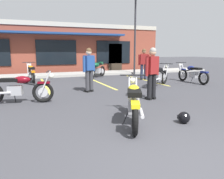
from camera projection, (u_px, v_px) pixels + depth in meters
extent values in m
plane|color=#3D3D42|center=(104.00, 104.00, 6.42)|extent=(80.00, 80.00, 0.00)
cube|color=#A8A59E|center=(61.00, 75.00, 13.70)|extent=(22.00, 1.80, 0.14)
cube|color=brown|center=(52.00, 48.00, 17.27)|extent=(16.08, 5.17, 3.51)
cube|color=#B2AD9E|center=(55.00, 24.00, 14.60)|extent=(16.08, 0.06, 0.30)
cube|color=black|center=(57.00, 52.00, 14.93)|extent=(2.74, 0.06, 1.70)
cube|color=black|center=(114.00, 52.00, 16.51)|extent=(2.74, 0.06, 1.70)
cube|color=#33281E|center=(115.00, 58.00, 16.63)|extent=(1.10, 0.06, 2.10)
cube|color=navy|center=(57.00, 33.00, 14.33)|extent=(9.65, 0.90, 0.12)
cube|color=#DBCC4C|center=(45.00, 85.00, 9.95)|extent=(0.12, 4.80, 0.01)
cube|color=#DBCC4C|center=(98.00, 82.00, 10.90)|extent=(0.12, 4.80, 0.01)
cube|color=#DBCC4C|center=(143.00, 80.00, 11.85)|extent=(0.12, 4.80, 0.01)
torus|color=black|center=(135.00, 119.00, 4.02)|extent=(0.37, 0.62, 0.64)
cylinder|color=#B7B7BC|center=(135.00, 119.00, 4.02)|extent=(0.18, 0.29, 0.29)
torus|color=black|center=(133.00, 101.00, 5.43)|extent=(0.37, 0.62, 0.64)
cylinder|color=#B7B7BC|center=(133.00, 101.00, 5.43)|extent=(0.18, 0.29, 0.29)
cylinder|color=silver|center=(129.00, 88.00, 5.48)|extent=(0.18, 0.31, 0.66)
cylinder|color=silver|center=(136.00, 88.00, 5.47)|extent=(0.18, 0.31, 0.66)
cylinder|color=black|center=(133.00, 75.00, 5.49)|extent=(0.61, 0.31, 0.03)
sphere|color=silver|center=(133.00, 80.00, 5.60)|extent=(0.23, 0.23, 0.17)
cube|color=yellow|center=(133.00, 89.00, 5.42)|extent=(0.28, 0.39, 0.06)
cube|color=#9E9EA3|center=(134.00, 106.00, 4.63)|extent=(0.39, 0.46, 0.28)
cylinder|color=silver|center=(142.00, 113.00, 4.27)|extent=(0.30, 0.53, 0.07)
cylinder|color=black|center=(134.00, 93.00, 4.78)|extent=(0.46, 0.88, 0.26)
ellipsoid|color=yellow|center=(134.00, 90.00, 4.79)|extent=(0.44, 0.55, 0.22)
cube|color=black|center=(134.00, 93.00, 4.44)|extent=(0.48, 0.59, 0.10)
cube|color=yellow|center=(135.00, 105.00, 3.95)|extent=(0.30, 0.39, 0.08)
cylinder|color=black|center=(125.00, 119.00, 4.62)|extent=(0.13, 0.08, 0.29)
torus|color=black|center=(33.00, 77.00, 10.21)|extent=(0.15, 0.65, 0.64)
cylinder|color=#B7B7BC|center=(33.00, 77.00, 10.21)|extent=(0.08, 0.29, 0.29)
torus|color=black|center=(30.00, 75.00, 11.48)|extent=(0.15, 0.65, 0.64)
cylinder|color=#B7B7BC|center=(30.00, 75.00, 11.48)|extent=(0.08, 0.29, 0.29)
cylinder|color=silver|center=(28.00, 68.00, 11.47)|extent=(0.07, 0.33, 0.66)
cylinder|color=silver|center=(31.00, 68.00, 11.55)|extent=(0.07, 0.33, 0.66)
cylinder|color=black|center=(29.00, 62.00, 11.52)|extent=(0.66, 0.08, 0.03)
sphere|color=silver|center=(29.00, 65.00, 11.62)|extent=(0.18, 0.18, 0.17)
cube|color=orange|center=(30.00, 69.00, 11.46)|extent=(0.17, 0.37, 0.06)
cube|color=#9E9EA3|center=(32.00, 74.00, 10.76)|extent=(0.27, 0.42, 0.28)
cylinder|color=silver|center=(36.00, 76.00, 10.50)|extent=(0.11, 0.55, 0.07)
cylinder|color=black|center=(31.00, 69.00, 10.89)|extent=(0.13, 0.94, 0.26)
ellipsoid|color=orange|center=(31.00, 68.00, 10.90)|extent=(0.30, 0.50, 0.22)
cube|color=black|center=(31.00, 68.00, 10.58)|extent=(0.32, 0.54, 0.10)
cube|color=orange|center=(33.00, 72.00, 10.14)|extent=(0.19, 0.37, 0.08)
cylinder|color=black|center=(28.00, 80.00, 10.67)|extent=(0.14, 0.03, 0.29)
torus|color=black|center=(43.00, 92.00, 6.60)|extent=(0.65, 0.23, 0.64)
cylinder|color=#B7B7BC|center=(43.00, 92.00, 6.60)|extent=(0.29, 0.12, 0.29)
cylinder|color=silver|center=(46.00, 81.00, 6.65)|extent=(0.33, 0.11, 0.66)
cylinder|color=silver|center=(45.00, 82.00, 6.47)|extent=(0.33, 0.11, 0.66)
cylinder|color=black|center=(48.00, 71.00, 6.52)|extent=(0.17, 0.65, 0.03)
sphere|color=silver|center=(51.00, 76.00, 6.56)|extent=(0.20, 0.20, 0.17)
cube|color=maroon|center=(44.00, 82.00, 6.56)|extent=(0.38, 0.21, 0.06)
cube|color=#9E9EA3|center=(15.00, 90.00, 6.45)|extent=(0.44, 0.32, 0.28)
cylinder|color=silver|center=(1.00, 93.00, 6.26)|extent=(0.55, 0.18, 0.07)
cylinder|color=black|center=(22.00, 82.00, 6.44)|extent=(0.93, 0.25, 0.26)
ellipsoid|color=maroon|center=(22.00, 80.00, 6.43)|extent=(0.52, 0.35, 0.22)
cube|color=black|center=(9.00, 80.00, 6.37)|extent=(0.57, 0.38, 0.10)
cylinder|color=black|center=(15.00, 98.00, 6.66)|extent=(0.05, 0.14, 0.29)
torus|color=black|center=(151.00, 81.00, 9.11)|extent=(0.59, 0.44, 0.64)
cylinder|color=#B7B7BC|center=(151.00, 81.00, 9.11)|extent=(0.27, 0.21, 0.29)
torus|color=black|center=(164.00, 77.00, 10.28)|extent=(0.59, 0.44, 0.64)
cylinder|color=#B7B7BC|center=(164.00, 77.00, 10.28)|extent=(0.27, 0.21, 0.29)
cylinder|color=silver|center=(163.00, 70.00, 10.35)|extent=(0.30, 0.22, 0.66)
cylinder|color=silver|center=(167.00, 71.00, 10.25)|extent=(0.30, 0.22, 0.66)
cylinder|color=black|center=(166.00, 64.00, 10.31)|extent=(0.39, 0.57, 0.03)
sphere|color=silver|center=(167.00, 67.00, 10.40)|extent=(0.24, 0.24, 0.17)
cube|color=black|center=(165.00, 71.00, 10.25)|extent=(0.38, 0.31, 0.06)
cube|color=#9E9EA3|center=(158.00, 77.00, 9.61)|extent=(0.47, 0.42, 0.28)
cylinder|color=silver|center=(157.00, 79.00, 9.24)|extent=(0.50, 0.36, 0.07)
cylinder|color=black|center=(159.00, 72.00, 9.73)|extent=(0.82, 0.57, 0.26)
ellipsoid|color=black|center=(160.00, 70.00, 9.73)|extent=(0.54, 0.48, 0.22)
cube|color=black|center=(157.00, 70.00, 9.44)|extent=(0.59, 0.52, 0.10)
cube|color=black|center=(151.00, 74.00, 9.04)|extent=(0.39, 0.33, 0.08)
cylinder|color=black|center=(153.00, 83.00, 9.70)|extent=(0.09, 0.13, 0.29)
torus|color=black|center=(102.00, 71.00, 13.39)|extent=(0.51, 0.54, 0.64)
cylinder|color=#B7B7BC|center=(102.00, 71.00, 13.39)|extent=(0.24, 0.25, 0.29)
torus|color=black|center=(92.00, 73.00, 12.06)|extent=(0.51, 0.54, 0.64)
cylinder|color=#B7B7BC|center=(92.00, 73.00, 12.06)|extent=(0.24, 0.25, 0.29)
cylinder|color=silver|center=(93.00, 68.00, 11.88)|extent=(0.25, 0.27, 0.66)
cylinder|color=silver|center=(90.00, 68.00, 11.95)|extent=(0.25, 0.27, 0.66)
cylinder|color=black|center=(91.00, 62.00, 11.79)|extent=(0.51, 0.47, 0.03)
sphere|color=silver|center=(90.00, 65.00, 11.74)|extent=(0.24, 0.24, 0.17)
cube|color=#0F4C2D|center=(92.00, 68.00, 11.97)|extent=(0.35, 0.36, 0.06)
cube|color=#9E9EA3|center=(98.00, 71.00, 12.79)|extent=(0.45, 0.46, 0.28)
cylinder|color=silver|center=(99.00, 71.00, 13.18)|extent=(0.42, 0.45, 0.07)
cylinder|color=black|center=(97.00, 67.00, 12.56)|extent=(0.68, 0.73, 0.26)
ellipsoid|color=#0F4C2D|center=(96.00, 65.00, 12.50)|extent=(0.57, 0.59, 0.26)
cube|color=#0F4C2D|center=(92.00, 66.00, 11.94)|extent=(0.37, 0.37, 0.36)
cube|color=black|center=(99.00, 64.00, 12.81)|extent=(0.45, 0.46, 0.10)
cube|color=#0F4C2D|center=(101.00, 63.00, 13.08)|extent=(0.36, 0.37, 0.16)
cylinder|color=black|center=(101.00, 75.00, 12.83)|extent=(0.12, 0.11, 0.29)
torus|color=black|center=(204.00, 78.00, 10.01)|extent=(0.10, 0.64, 0.64)
cylinder|color=#B7B7BC|center=(204.00, 78.00, 10.01)|extent=(0.06, 0.29, 0.29)
torus|color=black|center=(183.00, 75.00, 11.33)|extent=(0.10, 0.64, 0.64)
cylinder|color=#B7B7BC|center=(183.00, 75.00, 11.33)|extent=(0.06, 0.29, 0.29)
cylinder|color=silver|center=(180.00, 69.00, 11.33)|extent=(0.05, 0.33, 0.66)
cylinder|color=silver|center=(183.00, 69.00, 11.39)|extent=(0.05, 0.33, 0.66)
cylinder|color=black|center=(181.00, 62.00, 11.38)|extent=(0.66, 0.03, 0.03)
sphere|color=silver|center=(180.00, 65.00, 11.47)|extent=(0.17, 0.17, 0.17)
cube|color=navy|center=(182.00, 69.00, 11.31)|extent=(0.14, 0.36, 0.06)
cube|color=#9E9EA3|center=(194.00, 75.00, 10.58)|extent=(0.24, 0.40, 0.28)
cylinder|color=silver|center=(202.00, 76.00, 10.30)|extent=(0.07, 0.55, 0.07)
cylinder|color=black|center=(191.00, 70.00, 10.72)|extent=(0.06, 0.94, 0.26)
ellipsoid|color=navy|center=(191.00, 68.00, 10.73)|extent=(0.26, 0.48, 0.22)
cube|color=black|center=(196.00, 69.00, 10.40)|extent=(0.28, 0.52, 0.10)
cube|color=navy|center=(204.00, 72.00, 9.95)|extent=(0.16, 0.36, 0.08)
cylinder|color=black|center=(192.00, 81.00, 10.50)|extent=(0.13, 0.02, 0.29)
cube|color=black|center=(87.00, 91.00, 8.30)|extent=(0.20, 0.26, 0.08)
cube|color=black|center=(91.00, 90.00, 8.45)|extent=(0.20, 0.26, 0.08)
cylinder|color=#38383D|center=(87.00, 80.00, 8.20)|extent=(0.20, 0.20, 0.80)
cylinder|color=#38383D|center=(91.00, 80.00, 8.35)|extent=(0.20, 0.20, 0.80)
cube|color=#23478C|center=(89.00, 63.00, 8.15)|extent=(0.44, 0.37, 0.56)
cylinder|color=#23478C|center=(84.00, 64.00, 7.97)|extent=(0.14, 0.14, 0.58)
cylinder|color=#23478C|center=(94.00, 64.00, 8.35)|extent=(0.14, 0.14, 0.58)
sphere|color=beige|center=(89.00, 52.00, 8.08)|extent=(0.30, 0.30, 0.22)
sphere|color=brown|center=(89.00, 51.00, 8.07)|extent=(0.28, 0.28, 0.21)
cube|color=black|center=(141.00, 79.00, 11.93)|extent=(0.19, 0.26, 0.08)
cube|color=black|center=(145.00, 79.00, 11.92)|extent=(0.19, 0.26, 0.08)
cylinder|color=#232842|center=(142.00, 71.00, 11.81)|extent=(0.20, 0.20, 0.80)
cylinder|color=#232842|center=(145.00, 71.00, 11.81)|extent=(0.20, 0.20, 0.80)
cube|color=maroon|center=(144.00, 59.00, 11.69)|extent=(0.44, 0.36, 0.56)
cylinder|color=maroon|center=(139.00, 60.00, 11.71)|extent=(0.13, 0.13, 0.58)
cylinder|color=maroon|center=(148.00, 60.00, 11.69)|extent=(0.13, 0.13, 0.58)
sphere|color=#A07556|center=(144.00, 52.00, 11.62)|extent=(0.29, 0.29, 0.22)
sphere|color=brown|center=(144.00, 51.00, 11.60)|extent=(0.28, 0.28, 0.21)
cube|color=black|center=(148.00, 98.00, 7.02)|extent=(0.16, 0.26, 0.08)
cube|color=black|center=(152.00, 98.00, 7.14)|extent=(0.16, 0.26, 0.08)
cylinder|color=black|center=(150.00, 86.00, 6.92)|extent=(0.19, 0.19, 0.80)
cylinder|color=black|center=(154.00, 85.00, 7.04)|extent=(0.19, 0.19, 0.80)
cube|color=maroon|center=(152.00, 65.00, 6.86)|extent=(0.43, 0.32, 0.56)
cylinder|color=maroon|center=(147.00, 67.00, 6.72)|extent=(0.12, 0.12, 0.58)
cylinder|color=maroon|center=(157.00, 66.00, 7.02)|extent=(0.12, 0.12, 0.58)
sphere|color=tan|center=(153.00, 52.00, 6.79)|extent=(0.27, 0.27, 0.22)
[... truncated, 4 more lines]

